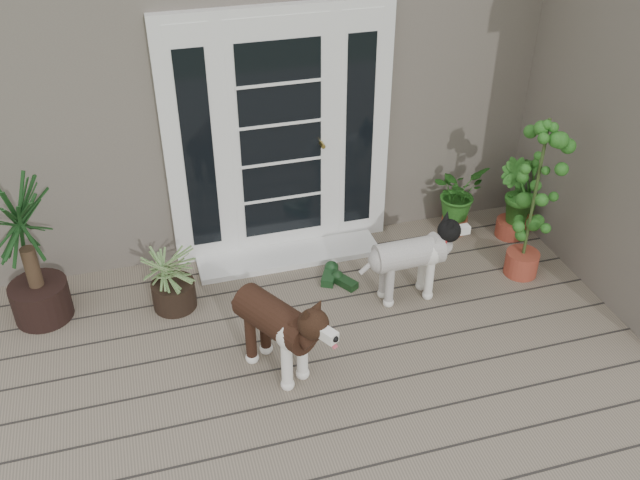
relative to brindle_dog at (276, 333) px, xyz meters
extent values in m
cube|color=#6B5B4C|center=(0.62, -0.66, -0.40)|extent=(6.20, 4.60, 0.12)
cube|color=#665E54|center=(0.62, 3.59, 1.09)|extent=(7.40, 4.00, 3.10)
cube|color=white|center=(0.42, 1.54, 0.73)|extent=(1.90, 0.14, 2.15)
cube|color=white|center=(0.42, 1.34, -0.32)|extent=(1.60, 0.40, 0.05)
imported|color=#1D5C1A|center=(2.01, 1.32, -0.05)|extent=(0.62, 0.62, 0.60)
imported|color=#1D611B|center=(2.47, 1.11, -0.08)|extent=(0.51, 0.51, 0.54)
imported|color=#195017|center=(2.73, 1.26, -0.05)|extent=(0.43, 0.43, 0.59)
camera|label=1|loc=(-0.73, -3.62, 3.23)|focal=39.36mm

